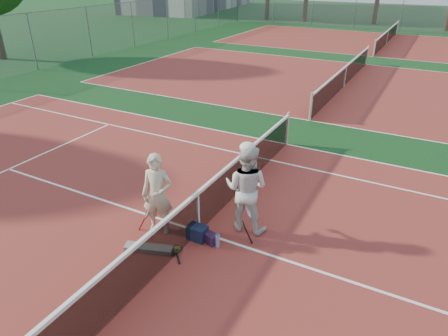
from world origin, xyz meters
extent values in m
plane|color=#0E3615|center=(0.00, 0.00, 0.00)|extent=(130.00, 130.00, 0.00)
cube|color=maroon|center=(0.00, 0.00, 0.00)|extent=(23.77, 10.97, 0.01)
cube|color=maroon|center=(0.00, 13.50, 0.00)|extent=(23.77, 10.97, 0.01)
cube|color=maroon|center=(0.00, 27.00, 0.00)|extent=(23.77, 10.97, 0.01)
imported|color=beige|center=(-0.78, -0.34, 0.91)|extent=(0.77, 0.63, 1.83)
imported|color=silver|center=(0.82, 0.65, 1.00)|extent=(1.03, 0.83, 1.99)
cube|color=black|center=(0.11, -0.23, 0.16)|extent=(0.41, 0.28, 0.32)
cube|color=#26102B|center=(0.44, -0.22, 0.11)|extent=(0.33, 0.28, 0.22)
cube|color=slate|center=(-0.56, -1.03, 0.05)|extent=(1.03, 0.55, 0.11)
cylinder|color=#C9E1FF|center=(0.62, -0.27, 0.15)|extent=(0.09, 0.09, 0.30)
cylinder|color=#382314|center=(-2.86, 38.44, 2.18)|extent=(0.44, 0.44, 4.35)
camera|label=1|loc=(3.88, -6.07, 5.22)|focal=32.00mm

